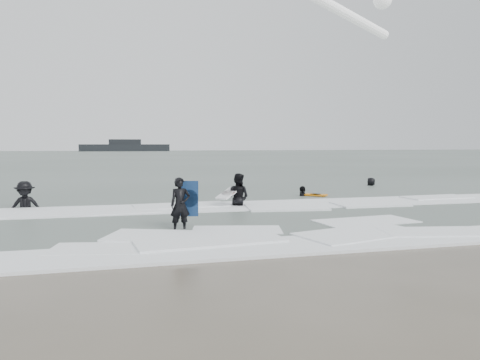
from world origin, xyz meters
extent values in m
plane|color=brown|center=(0.00, 0.00, 0.00)|extent=(320.00, 320.00, 0.00)
plane|color=#47544C|center=(0.00, 80.00, 0.06)|extent=(320.00, 320.00, 0.00)
imported|color=black|center=(-2.42, 1.85, 0.00)|extent=(0.56, 0.39, 1.47)
imported|color=black|center=(0.22, 6.18, 0.00)|extent=(1.11, 1.08, 1.80)
imported|color=black|center=(-7.26, 7.33, 0.00)|extent=(1.22, 0.71, 1.87)
imported|color=black|center=(3.79, 8.75, 0.00)|extent=(0.97, 0.95, 1.64)
imported|color=black|center=(9.35, 12.64, 0.00)|extent=(0.90, 0.95, 1.64)
cube|color=white|center=(0.00, -0.60, 0.03)|extent=(30.03, 2.32, 0.07)
cube|color=white|center=(0.00, 6.00, 0.04)|extent=(30.00, 2.60, 0.09)
cube|color=black|center=(-3.06, 148.39, 1.19)|extent=(28.68, 5.12, 2.25)
cube|color=black|center=(-3.06, 148.39, 3.13)|extent=(10.24, 3.07, 1.64)
camera|label=1|loc=(-3.87, -10.42, 2.32)|focal=35.00mm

